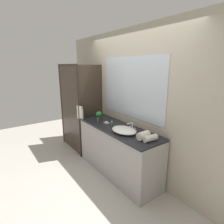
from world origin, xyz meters
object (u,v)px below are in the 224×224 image
rolled_towel_middle (144,135)px  sink_basin (124,130)px  faucet (132,128)px  amenity_bottle_conditioner (98,120)px  soap_dish (107,122)px  amenity_bottle_shampoo (112,124)px  rolled_towel_near_edge (150,138)px  potted_plant (99,115)px

rolled_towel_middle → sink_basin: bearing=-171.8°
faucet → rolled_towel_middle: bearing=-16.7°
rolled_towel_middle → amenity_bottle_conditioner: bearing=-174.4°
amenity_bottle_conditioner → soap_dish: bearing=30.0°
soap_dish → amenity_bottle_conditioner: (-0.17, -0.10, 0.03)m
amenity_bottle_shampoo → amenity_bottle_conditioner: (-0.38, -0.06, -0.00)m
sink_basin → rolled_towel_near_edge: (0.50, 0.08, 0.01)m
faucet → rolled_towel_near_edge: (0.50, -0.09, 0.00)m
sink_basin → rolled_towel_middle: (0.39, 0.06, 0.02)m
rolled_towel_near_edge → faucet: bearing=169.4°
faucet → rolled_towel_near_edge: bearing=-10.6°
faucet → soap_dish: (-0.57, -0.13, -0.03)m
amenity_bottle_shampoo → rolled_towel_middle: bearing=3.6°
faucet → potted_plant: potted_plant is taller
sink_basin → potted_plant: bearing=176.8°
potted_plant → rolled_towel_near_edge: potted_plant is taller
sink_basin → soap_dish: size_ratio=4.73×
sink_basin → amenity_bottle_conditioner: 0.74m
amenity_bottle_shampoo → amenity_bottle_conditioner: bearing=-170.4°
sink_basin → soap_dish: bearing=175.9°
amenity_bottle_shampoo → amenity_bottle_conditioner: size_ratio=1.03×
soap_dish → rolled_towel_near_edge: size_ratio=0.46×
potted_plant → amenity_bottle_shampoo: (0.50, -0.04, -0.05)m
faucet → amenity_bottle_conditioner: bearing=-162.8°
sink_basin → amenity_bottle_conditioner: amenity_bottle_conditioner is taller
soap_dish → rolled_towel_middle: size_ratio=0.51×
potted_plant → amenity_bottle_conditioner: potted_plant is taller
faucet → amenity_bottle_conditioner: size_ratio=1.72×
soap_dish → amenity_bottle_conditioner: 0.19m
amenity_bottle_conditioner → sink_basin: bearing=4.3°
soap_dish → rolled_towel_middle: bearing=0.9°
potted_plant → amenity_bottle_shampoo: 0.51m
amenity_bottle_conditioner → rolled_towel_near_edge: 1.24m
amenity_bottle_conditioner → rolled_towel_near_edge: bearing=6.2°
amenity_bottle_conditioner → rolled_towel_middle: bearing=5.6°
rolled_towel_near_edge → amenity_bottle_conditioner: bearing=-173.8°
potted_plant → amenity_bottle_conditioner: bearing=-39.5°
faucet → potted_plant: 0.87m
faucet → rolled_towel_near_edge: faucet is taller
potted_plant → rolled_towel_middle: 1.25m
sink_basin → rolled_towel_near_edge: 0.51m
sink_basin → rolled_towel_near_edge: size_ratio=2.16×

